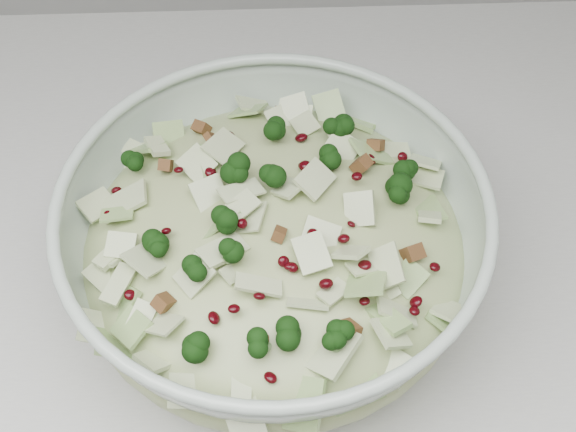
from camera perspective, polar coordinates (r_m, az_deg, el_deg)
The scene contains 3 objects.
counter at distance 1.11m, azimuth 5.38°, elevation -13.44°, with size 3.60×0.60×0.90m, color beige.
mixing_bowl at distance 0.60m, azimuth -0.99°, elevation -2.48°, with size 0.38×0.38×0.13m.
salad at distance 0.58m, azimuth -1.02°, elevation -1.34°, with size 0.39×0.39×0.13m.
Camera 1 is at (-0.12, 1.26, 1.46)m, focal length 50.00 mm.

